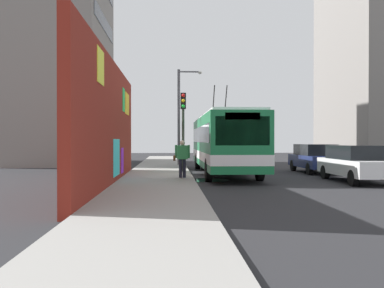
% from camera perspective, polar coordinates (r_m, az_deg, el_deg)
% --- Properties ---
extents(ground_plane, '(80.00, 80.00, 0.00)m').
position_cam_1_polar(ground_plane, '(20.50, -0.07, -4.52)').
color(ground_plane, '#232326').
extents(sidewalk_slab, '(48.00, 3.20, 0.15)m').
position_cam_1_polar(sidewalk_slab, '(20.48, -4.56, -4.32)').
color(sidewalk_slab, gray).
rests_on(sidewalk_slab, ground_plane).
extents(graffiti_wall, '(14.21, 0.32, 4.87)m').
position_cam_1_polar(graffiti_wall, '(16.69, -10.98, 2.70)').
color(graffiti_wall, maroon).
rests_on(graffiti_wall, ground_plane).
extents(building_far_left, '(10.51, 6.21, 19.64)m').
position_cam_1_polar(building_far_left, '(34.87, -16.90, 13.78)').
color(building_far_left, gray).
rests_on(building_far_left, ground_plane).
extents(building_far_right, '(12.27, 6.23, 17.92)m').
position_cam_1_polar(building_far_right, '(42.01, 22.93, 10.28)').
color(building_far_right, gray).
rests_on(building_far_right, ground_plane).
extents(city_bus, '(12.09, 2.55, 4.89)m').
position_cam_1_polar(city_bus, '(22.56, 4.24, 0.36)').
color(city_bus, '#19723F').
rests_on(city_bus, ground_plane).
extents(parked_car_white, '(4.58, 1.94, 1.58)m').
position_cam_1_polar(parked_car_white, '(19.47, 21.41, -2.36)').
color(parked_car_white, white).
rests_on(parked_car_white, ground_plane).
extents(parked_car_navy, '(4.42, 1.85, 1.58)m').
position_cam_1_polar(parked_car_navy, '(24.38, 16.28, -1.78)').
color(parked_car_navy, navy).
rests_on(parked_car_navy, ground_plane).
extents(pedestrian_at_curb, '(0.22, 0.74, 1.64)m').
position_cam_1_polar(pedestrian_at_curb, '(18.63, -1.33, -1.60)').
color(pedestrian_at_curb, '#1E1E2D').
rests_on(pedestrian_at_curb, sidewalk_slab).
extents(traffic_light, '(0.49, 0.28, 4.14)m').
position_cam_1_polar(traffic_light, '(22.12, -1.20, 3.47)').
color(traffic_light, '#2D382D').
rests_on(traffic_light, sidewalk_slab).
extents(street_lamp, '(0.44, 1.68, 6.46)m').
position_cam_1_polar(street_lamp, '(28.80, -1.42, 4.61)').
color(street_lamp, '#4C4C51').
rests_on(street_lamp, sidewalk_slab).
extents(curbside_puddle, '(2.10, 2.10, 0.00)m').
position_cam_1_polar(curbside_puddle, '(19.12, 1.94, -4.88)').
color(curbside_puddle, black).
rests_on(curbside_puddle, ground_plane).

